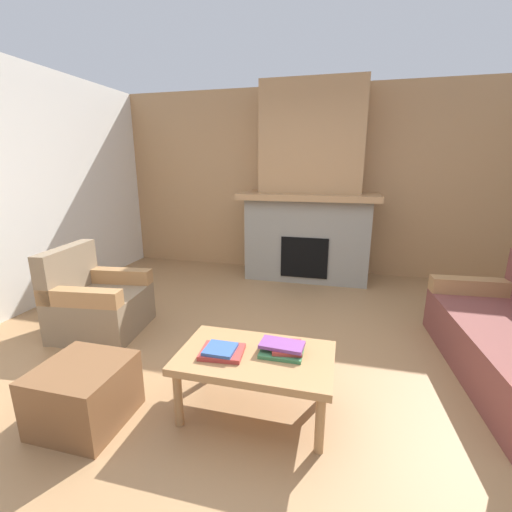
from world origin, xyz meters
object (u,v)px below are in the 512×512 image
at_px(fireplace, 309,197).
at_px(ottoman, 84,394).
at_px(armchair, 97,303).
at_px(coffee_table, 255,362).

xyz_separation_m(fireplace, ottoman, (-1.05, -3.39, -0.96)).
bearing_deg(fireplace, ottoman, -107.19).
distance_m(armchair, coffee_table, 1.97).
bearing_deg(fireplace, armchair, -128.70).
xyz_separation_m(coffee_table, ottoman, (-1.04, -0.35, -0.18)).
bearing_deg(armchair, fireplace, 51.30).
relative_size(armchair, ottoman, 1.63).
bearing_deg(coffee_table, fireplace, 89.78).
height_order(fireplace, ottoman, fireplace).
bearing_deg(coffee_table, armchair, 157.23).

